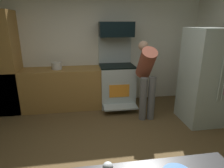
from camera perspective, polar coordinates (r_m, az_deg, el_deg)
name	(u,v)px	position (r m, az deg, el deg)	size (l,w,h in m)	color
ground_plane	(107,162)	(2.95, -1.33, -21.99)	(5.20, 4.80, 0.02)	brown
wall_back	(94,48)	(4.64, -5.30, 10.56)	(5.20, 0.12, 2.60)	silver
lower_cabinet_run	(56,89)	(4.51, -16.18, -1.40)	(2.40, 0.60, 0.90)	olive
cabinet_column	(3,64)	(4.60, -29.30, 5.16)	(0.60, 0.60, 2.10)	olive
oven_range	(117,83)	(4.50, 1.37, 0.15)	(0.76, 0.94, 1.56)	#B0BCB9
microwave	(116,29)	(4.38, 1.28, 15.74)	(0.74, 0.38, 0.32)	black
refrigerator	(208,77)	(4.06, 26.35, 1.83)	(0.84, 0.76, 1.78)	#B2C1B6
person_cook	(146,74)	(3.87, 10.03, 2.87)	(0.31, 0.64, 1.51)	#5F5F5F
wine_glass_near	(108,168)	(1.33, -1.20, -23.33)	(0.07, 0.07, 0.14)	silver
stock_pot	(57,66)	(4.36, -15.91, 5.14)	(0.22, 0.22, 0.15)	beige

